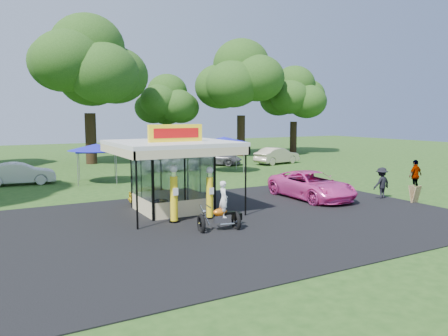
{
  "coord_description": "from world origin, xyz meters",
  "views": [
    {
      "loc": [
        -9.81,
        -14.21,
        4.61
      ],
      "look_at": [
        0.28,
        4.0,
        2.07
      ],
      "focal_mm": 35.0,
      "sensor_mm": 36.0,
      "label": 1
    }
  ],
  "objects_px": {
    "tent_west": "(97,147)",
    "kiosk_car": "(156,194)",
    "gas_pump_right": "(210,194)",
    "spectator_east_b": "(415,176)",
    "pink_sedan": "(311,185)",
    "spectator_east_a": "(381,183)",
    "motorcycle": "(222,211)",
    "a_frame_sign": "(415,194)",
    "bg_car_c": "(172,161)",
    "tent_east": "(224,140)",
    "gas_pump_left": "(174,195)",
    "bg_car_d": "(216,158)",
    "bg_car_e": "(277,156)",
    "gas_station_kiosk": "(172,175)",
    "bg_car_a": "(19,174)"
  },
  "relations": [
    {
      "from": "motorcycle",
      "to": "spectator_east_a",
      "type": "distance_m",
      "value": 11.02
    },
    {
      "from": "gas_pump_right",
      "to": "spectator_east_b",
      "type": "distance_m",
      "value": 14.17
    },
    {
      "from": "gas_pump_right",
      "to": "bg_car_e",
      "type": "xyz_separation_m",
      "value": [
        15.63,
        16.56,
        -0.34
      ]
    },
    {
      "from": "tent_west",
      "to": "tent_east",
      "type": "distance_m",
      "value": 10.45
    },
    {
      "from": "pink_sedan",
      "to": "bg_car_d",
      "type": "distance_m",
      "value": 17.39
    },
    {
      "from": "motorcycle",
      "to": "pink_sedan",
      "type": "height_order",
      "value": "motorcycle"
    },
    {
      "from": "bg_car_c",
      "to": "tent_east",
      "type": "xyz_separation_m",
      "value": [
        3.6,
        -2.48,
        1.79
      ]
    },
    {
      "from": "gas_pump_right",
      "to": "tent_east",
      "type": "xyz_separation_m",
      "value": [
        8.51,
        14.02,
        1.46
      ]
    },
    {
      "from": "gas_pump_right",
      "to": "bg_car_e",
      "type": "bearing_deg",
      "value": 46.65
    },
    {
      "from": "kiosk_car",
      "to": "spectator_east_b",
      "type": "height_order",
      "value": "spectator_east_b"
    },
    {
      "from": "gas_pump_right",
      "to": "spectator_east_a",
      "type": "xyz_separation_m",
      "value": [
        10.42,
        -0.4,
        -0.25
      ]
    },
    {
      "from": "tent_east",
      "to": "gas_pump_right",
      "type": "bearing_deg",
      "value": -121.25
    },
    {
      "from": "spectator_east_b",
      "to": "bg_car_a",
      "type": "relative_size",
      "value": 0.43
    },
    {
      "from": "bg_car_c",
      "to": "tent_east",
      "type": "bearing_deg",
      "value": -117.02
    },
    {
      "from": "gas_pump_right",
      "to": "bg_car_d",
      "type": "relative_size",
      "value": 0.49
    },
    {
      "from": "kiosk_car",
      "to": "bg_car_e",
      "type": "xyz_separation_m",
      "value": [
        16.5,
        12.1,
        0.3
      ]
    },
    {
      "from": "motorcycle",
      "to": "bg_car_e",
      "type": "bearing_deg",
      "value": 58.5
    },
    {
      "from": "motorcycle",
      "to": "spectator_east_b",
      "type": "relative_size",
      "value": 1.09
    },
    {
      "from": "pink_sedan",
      "to": "spectator_east_a",
      "type": "xyz_separation_m",
      "value": [
        3.38,
        -1.86,
        0.11
      ]
    },
    {
      "from": "a_frame_sign",
      "to": "bg_car_c",
      "type": "relative_size",
      "value": 0.2
    },
    {
      "from": "spectator_east_b",
      "to": "tent_east",
      "type": "height_order",
      "value": "tent_east"
    },
    {
      "from": "a_frame_sign",
      "to": "spectator_east_a",
      "type": "distance_m",
      "value": 1.83
    },
    {
      "from": "a_frame_sign",
      "to": "bg_car_e",
      "type": "xyz_separation_m",
      "value": [
        4.59,
        18.63,
        0.31
      ]
    },
    {
      "from": "gas_pump_right",
      "to": "tent_east",
      "type": "relative_size",
      "value": 0.57
    },
    {
      "from": "bg_car_a",
      "to": "tent_east",
      "type": "bearing_deg",
      "value": -87.21
    },
    {
      "from": "gas_pump_right",
      "to": "spectator_east_a",
      "type": "bearing_deg",
      "value": -2.2
    },
    {
      "from": "tent_east",
      "to": "bg_car_e",
      "type": "bearing_deg",
      "value": 19.58
    },
    {
      "from": "motorcycle",
      "to": "a_frame_sign",
      "type": "distance_m",
      "value": 11.52
    },
    {
      "from": "bg_car_c",
      "to": "pink_sedan",
      "type": "bearing_deg",
      "value": -164.33
    },
    {
      "from": "a_frame_sign",
      "to": "kiosk_car",
      "type": "bearing_deg",
      "value": 145.6
    },
    {
      "from": "kiosk_car",
      "to": "bg_car_e",
      "type": "relative_size",
      "value": 0.6
    },
    {
      "from": "motorcycle",
      "to": "tent_east",
      "type": "relative_size",
      "value": 0.51
    },
    {
      "from": "motorcycle",
      "to": "kiosk_car",
      "type": "distance_m",
      "value": 6.48
    },
    {
      "from": "spectator_east_b",
      "to": "gas_pump_left",
      "type": "bearing_deg",
      "value": -2.72
    },
    {
      "from": "tent_west",
      "to": "tent_east",
      "type": "xyz_separation_m",
      "value": [
        10.42,
        0.85,
        0.17
      ]
    },
    {
      "from": "a_frame_sign",
      "to": "gas_station_kiosk",
      "type": "bearing_deg",
      "value": 154.38
    },
    {
      "from": "kiosk_car",
      "to": "tent_west",
      "type": "distance_m",
      "value": 8.99
    },
    {
      "from": "gas_pump_right",
      "to": "bg_car_d",
      "type": "xyz_separation_m",
      "value": [
        10.15,
        18.58,
        -0.45
      ]
    },
    {
      "from": "spectator_east_b",
      "to": "bg_car_c",
      "type": "xyz_separation_m",
      "value": [
        -9.25,
        16.2,
        -0.16
      ]
    },
    {
      "from": "gas_station_kiosk",
      "to": "spectator_east_b",
      "type": "distance_m",
      "value": 15.17
    },
    {
      "from": "motorcycle",
      "to": "bg_car_c",
      "type": "bearing_deg",
      "value": 83.22
    },
    {
      "from": "motorcycle",
      "to": "tent_east",
      "type": "bearing_deg",
      "value": 70.17
    },
    {
      "from": "gas_pump_right",
      "to": "pink_sedan",
      "type": "xyz_separation_m",
      "value": [
        7.04,
        1.46,
        -0.36
      ]
    },
    {
      "from": "gas_station_kiosk",
      "to": "gas_pump_right",
      "type": "bearing_deg",
      "value": -68.99
    },
    {
      "from": "bg_car_d",
      "to": "tent_west",
      "type": "height_order",
      "value": "tent_west"
    },
    {
      "from": "spectator_east_a",
      "to": "bg_car_a",
      "type": "bearing_deg",
      "value": -43.97
    },
    {
      "from": "motorcycle",
      "to": "gas_pump_left",
      "type": "bearing_deg",
      "value": 128.68
    },
    {
      "from": "spectator_east_b",
      "to": "bg_car_d",
      "type": "distance_m",
      "value": 18.7
    },
    {
      "from": "tent_west",
      "to": "kiosk_car",
      "type": "bearing_deg",
      "value": -83.2
    },
    {
      "from": "a_frame_sign",
      "to": "bg_car_e",
      "type": "distance_m",
      "value": 19.19
    }
  ]
}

